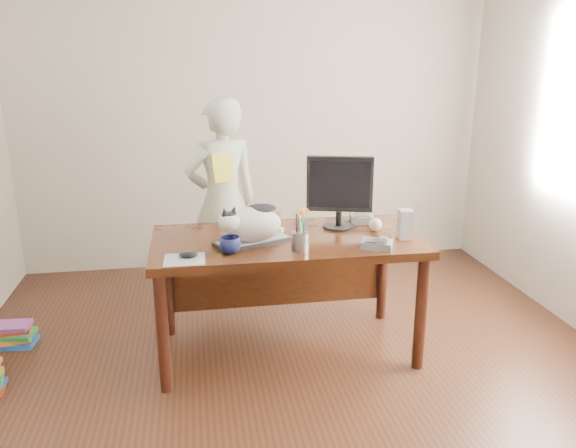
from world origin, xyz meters
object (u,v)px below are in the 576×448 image
at_px(monitor, 340,188).
at_px(baseball, 375,225).
at_px(speaker, 405,224).
at_px(book_pile_b, 15,335).
at_px(pen_cup, 301,239).
at_px(coffee_mug, 230,245).
at_px(keyboard, 253,241).
at_px(cat, 250,223).
at_px(person, 222,202).
at_px(mouse, 188,254).
at_px(phone, 377,244).
at_px(calculator, 361,217).
at_px(book_stack, 263,219).
at_px(desk, 285,256).

bearing_deg(monitor, baseball, -7.65).
bearing_deg(speaker, book_pile_b, 174.80).
bearing_deg(pen_cup, speaker, 9.57).
xyz_separation_m(coffee_mug, book_pile_b, (-1.37, 0.57, -0.72)).
relative_size(keyboard, pen_cup, 1.94).
distance_m(keyboard, baseball, 0.79).
relative_size(coffee_mug, book_pile_b, 0.46).
xyz_separation_m(cat, coffee_mug, (-0.13, -0.14, -0.08)).
height_order(keyboard, coffee_mug, coffee_mug).
xyz_separation_m(speaker, book_pile_b, (-2.41, 0.48, -0.77)).
xyz_separation_m(pen_cup, person, (-0.37, 1.12, -0.05)).
distance_m(keyboard, mouse, 0.42).
relative_size(monitor, book_pile_b, 1.79).
relative_size(phone, calculator, 0.96).
height_order(pen_cup, calculator, pen_cup).
bearing_deg(cat, book_stack, 50.95).
distance_m(keyboard, speaker, 0.91).
xyz_separation_m(coffee_mug, calculator, (0.90, 0.48, -0.02)).
bearing_deg(cat, mouse, -173.97).
distance_m(mouse, speaker, 1.29).
xyz_separation_m(desk, baseball, (0.57, -0.04, 0.19)).
relative_size(monitor, mouse, 4.61).
xyz_separation_m(mouse, speaker, (1.28, 0.14, 0.06)).
relative_size(keyboard, monitor, 1.03).
bearing_deg(phone, keyboard, -171.88).
distance_m(coffee_mug, phone, 0.83).
relative_size(coffee_mug, phone, 0.57).
xyz_separation_m(desk, monitor, (0.36, 0.05, 0.41)).
relative_size(baseball, person, 0.05).
distance_m(coffee_mug, calculator, 1.02).
distance_m(cat, phone, 0.73).
bearing_deg(coffee_mug, speaker, 5.09).
relative_size(speaker, baseball, 2.10).
xyz_separation_m(keyboard, baseball, (0.78, 0.12, 0.03)).
relative_size(phone, book_stack, 0.82).
xyz_separation_m(coffee_mug, phone, (0.83, -0.05, -0.02)).
distance_m(baseball, calculator, 0.22).
bearing_deg(book_pile_b, phone, -15.87).
height_order(cat, mouse, cat).
bearing_deg(baseball, cat, -171.15).
height_order(desk, coffee_mug, coffee_mug).
xyz_separation_m(pen_cup, mouse, (-0.62, -0.03, -0.04)).
height_order(mouse, person, person).
bearing_deg(coffee_mug, mouse, -168.09).
xyz_separation_m(keyboard, phone, (0.69, -0.20, 0.01)).
xyz_separation_m(monitor, baseball, (0.21, -0.09, -0.22)).
relative_size(baseball, book_stack, 0.33).
xyz_separation_m(person, book_pile_b, (-1.39, -0.53, -0.69)).
bearing_deg(calculator, pen_cup, -123.38).
relative_size(cat, speaker, 2.37).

